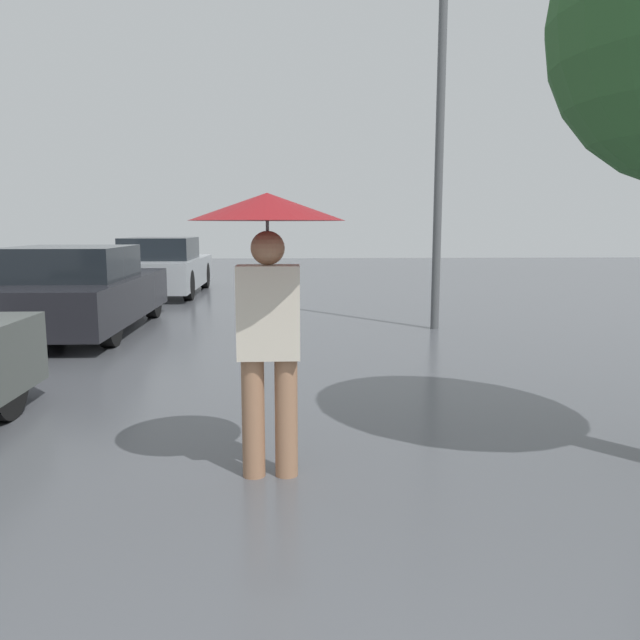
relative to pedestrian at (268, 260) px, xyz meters
name	(u,v)px	position (x,y,z in m)	size (l,w,h in m)	color
pedestrian	(268,260)	(0.00, 0.00, 0.00)	(0.94, 0.94, 1.78)	#9E7051
parked_car_middle	(75,291)	(-3.07, 5.68, -0.77)	(1.90, 4.26, 1.28)	black
parked_car_farthest	(162,268)	(-2.80, 10.88, -0.76)	(1.76, 4.31, 1.31)	#9EA3A8
street_lamp	(440,138)	(2.38, 5.61, 1.48)	(0.25, 0.25, 5.08)	#515456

